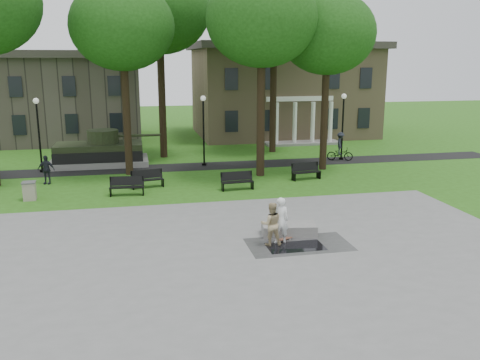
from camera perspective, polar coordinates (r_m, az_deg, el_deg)
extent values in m
plane|color=#2A5714|center=(23.01, -1.00, -4.45)|extent=(120.00, 120.00, 0.00)
cube|color=gray|center=(18.42, 1.99, -9.06)|extent=(22.00, 16.00, 0.02)
cube|color=black|center=(34.50, -4.79, 1.53)|extent=(44.00, 2.60, 0.01)
cube|color=#9E8460|center=(49.67, 4.70, 9.77)|extent=(16.00, 11.00, 8.00)
cube|color=#38332D|center=(49.60, 4.80, 14.73)|extent=(17.00, 12.00, 0.60)
cube|color=silver|center=(44.46, 6.73, 9.06)|extent=(6.00, 0.30, 0.40)
cube|color=#4C443D|center=(48.63, -20.24, 8.46)|extent=(15.00, 10.00, 7.20)
cylinder|color=black|center=(32.17, -12.63, 7.60)|extent=(0.48, 0.48, 8.00)
ellipsoid|color=#18430F|center=(32.09, -13.10, 16.52)|extent=(6.20, 6.20, 5.27)
cylinder|color=black|center=(31.11, 2.36, 8.02)|extent=(0.50, 0.50, 8.32)
ellipsoid|color=#18430F|center=(31.07, 2.45, 17.62)|extent=(6.60, 6.60, 5.61)
cylinder|color=black|center=(33.46, 9.48, 7.67)|extent=(0.46, 0.46, 7.68)
ellipsoid|color=#18430F|center=(33.35, 9.81, 15.90)|extent=(6.00, 6.00, 5.10)
cylinder|color=black|center=(37.66, -8.77, 9.53)|extent=(0.54, 0.54, 9.28)
ellipsoid|color=#18430F|center=(37.74, -9.10, 18.34)|extent=(7.20, 7.20, 6.12)
cylinder|color=black|center=(39.58, 3.74, 9.36)|extent=(0.50, 0.50, 8.64)
ellipsoid|color=#18430F|center=(39.58, 3.87, 17.19)|extent=(6.40, 6.40, 5.44)
cylinder|color=black|center=(34.67, -21.60, 4.38)|extent=(0.12, 0.12, 4.40)
sphere|color=silver|center=(34.42, -21.94, 8.24)|extent=(0.36, 0.36, 0.36)
cylinder|color=black|center=(35.02, -21.31, 0.96)|extent=(0.32, 0.32, 0.16)
cylinder|color=black|center=(34.48, -4.10, 5.24)|extent=(0.12, 0.12, 4.40)
sphere|color=silver|center=(34.23, -4.16, 9.13)|extent=(0.36, 0.36, 0.36)
cylinder|color=black|center=(34.84, -4.04, 1.78)|extent=(0.32, 0.32, 0.16)
cylinder|color=black|center=(37.17, 11.43, 5.59)|extent=(0.12, 0.12, 4.40)
sphere|color=silver|center=(36.94, 11.60, 9.20)|extent=(0.36, 0.36, 0.36)
cylinder|color=black|center=(37.50, 11.28, 2.38)|extent=(0.32, 0.32, 0.16)
cube|color=gray|center=(36.25, -15.45, 1.98)|extent=(6.50, 3.40, 0.40)
cube|color=#283019|center=(36.12, -15.53, 3.14)|extent=(5.80, 2.80, 1.10)
cube|color=black|center=(34.82, -15.63, 2.44)|extent=(5.80, 0.35, 0.70)
cube|color=black|center=(37.48, -15.39, 3.19)|extent=(5.80, 0.35, 0.70)
cylinder|color=#283019|center=(35.94, -15.15, 4.74)|extent=(2.10, 2.10, 0.90)
cylinder|color=#283019|center=(35.89, -11.47, 4.92)|extent=(3.20, 0.18, 0.18)
cube|color=black|center=(19.81, 6.25, -7.45)|extent=(2.20, 1.20, 0.00)
cube|color=gray|center=(21.04, 5.52, -5.53)|extent=(2.32, 1.31, 0.45)
cube|color=brown|center=(20.41, 4.93, -6.68)|extent=(0.79, 0.51, 0.07)
imported|color=white|center=(19.83, 4.53, -4.55)|extent=(0.68, 0.46, 1.86)
imported|color=tan|center=(19.63, 3.52, -4.94)|extent=(0.89, 0.72, 1.71)
imported|color=#21222C|center=(31.44, -20.94, 1.09)|extent=(1.06, 0.62, 1.69)
imported|color=black|center=(37.12, 11.16, 2.90)|extent=(1.92, 1.29, 0.95)
imported|color=#21242C|center=(36.99, 11.21, 4.07)|extent=(0.94, 1.18, 1.59)
cube|color=black|center=(27.57, -12.59, -0.80)|extent=(1.83, 0.59, 0.05)
cube|color=black|center=(27.72, -12.62, -0.09)|extent=(1.81, 0.30, 0.50)
cube|color=black|center=(27.66, -14.33, -1.33)|extent=(0.10, 0.45, 0.45)
cube|color=black|center=(27.63, -10.81, -1.17)|extent=(0.10, 0.45, 0.45)
cube|color=black|center=(29.01, -10.33, 0.00)|extent=(1.85, 0.80, 0.05)
cube|color=black|center=(29.16, -10.37, 0.67)|extent=(1.79, 0.51, 0.50)
cube|color=black|center=(29.06, -11.99, -0.51)|extent=(0.15, 0.45, 0.45)
cube|color=black|center=(29.10, -8.64, -0.35)|extent=(0.15, 0.45, 0.45)
cube|color=black|center=(28.07, -0.29, -0.22)|extent=(1.83, 0.57, 0.05)
cube|color=black|center=(28.21, -0.38, 0.47)|extent=(1.81, 0.27, 0.50)
cube|color=black|center=(27.97, -1.99, -0.76)|extent=(0.09, 0.45, 0.45)
cube|color=black|center=(28.31, 1.40, -0.58)|extent=(0.09, 0.45, 0.45)
cube|color=black|center=(30.78, 7.46, 0.87)|extent=(1.85, 0.74, 0.05)
cube|color=black|center=(30.92, 7.34, 1.50)|extent=(1.80, 0.44, 0.50)
cube|color=black|center=(30.56, 5.94, 0.39)|extent=(0.13, 0.45, 0.45)
cube|color=black|center=(31.12, 8.93, 0.53)|extent=(0.13, 0.45, 0.45)
cube|color=#A09284|center=(28.21, -22.56, -1.20)|extent=(0.63, 0.63, 0.90)
cube|color=#4C4C4C|center=(28.10, -22.64, -0.25)|extent=(0.70, 0.70, 0.06)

